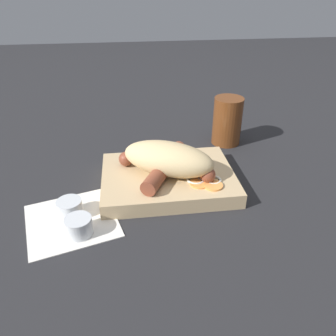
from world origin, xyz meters
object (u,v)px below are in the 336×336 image
Objects in this scene: food_tray at (168,179)px; bread_roll at (169,159)px; condiment_cup_near at (70,209)px; drink_glass at (227,121)px; condiment_cup_far at (79,227)px; sausage at (165,167)px.

bread_roll is (-0.00, 0.00, 0.04)m from food_tray.
food_tray is 5.91× the size of condiment_cup_near.
drink_glass reaches higher than condiment_cup_near.
condiment_cup_far is (0.15, 0.12, -0.00)m from food_tray.
drink_glass is at bearing -135.06° from sausage.
drink_glass is at bearing -138.13° from condiment_cup_far.
food_tray is 0.03m from sausage.
condiment_cup_near is 0.41m from drink_glass.
condiment_cup_far is (0.15, 0.12, -0.03)m from sausage.
food_tray is 0.23m from drink_glass.
drink_glass reaches higher than bread_roll.
condiment_cup_near and condiment_cup_far have the same top height.
condiment_cup_near is at bearing 22.41° from sausage.
sausage is at bearing 10.85° from food_tray.
condiment_cup_far is at bearing 37.34° from food_tray.
condiment_cup_near is (0.17, 0.07, -0.04)m from bread_roll.
condiment_cup_far is at bearing 36.87° from bread_roll.
food_tray is 0.19m from condiment_cup_far.
condiment_cup_far is (0.16, 0.12, -0.04)m from bread_roll.
food_tray is 1.30× the size of bread_roll.
condiment_cup_near is at bearing 21.63° from bread_roll.
food_tray is 0.19m from condiment_cup_near.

